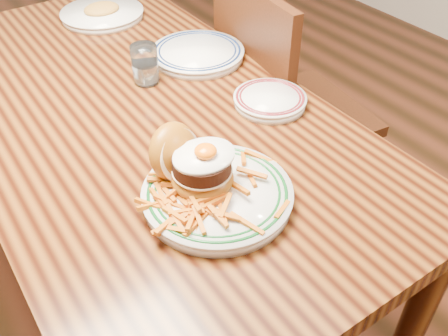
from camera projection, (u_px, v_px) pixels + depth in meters
floor at (157, 279)px, 1.79m from camera, size 6.00×6.00×0.00m
table at (137, 130)px, 1.37m from camera, size 0.85×1.60×0.75m
chair_right at (281, 108)px, 1.72m from camera, size 0.50×0.50×0.96m
main_plate at (210, 183)px, 1.01m from camera, size 0.31×0.33×0.15m
side_plate at (270, 100)px, 1.29m from camera, size 0.19×0.19×0.03m
rear_plate at (198, 53)px, 1.49m from camera, size 0.28×0.28×0.03m
water_glass at (145, 67)px, 1.36m from camera, size 0.07×0.07×0.11m
far_plate at (102, 13)px, 1.71m from camera, size 0.28×0.28×0.05m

